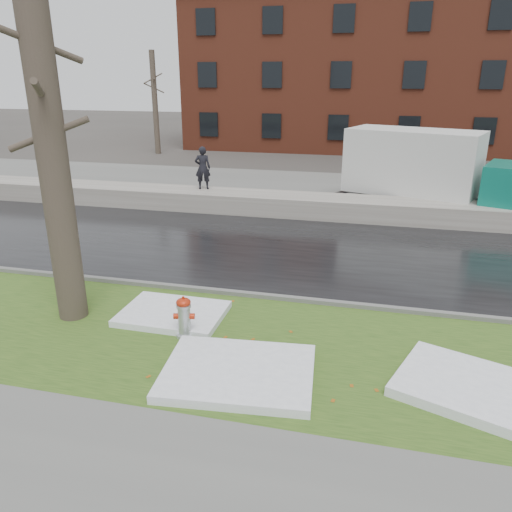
% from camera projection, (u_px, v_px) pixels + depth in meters
% --- Properties ---
extents(ground, '(120.00, 120.00, 0.00)m').
position_uv_depth(ground, '(248.00, 317.00, 10.94)').
color(ground, '#47423D').
rests_on(ground, ground).
extents(verge, '(60.00, 4.50, 0.04)m').
position_uv_depth(verge, '(233.00, 345.00, 9.79)').
color(verge, '#274717').
rests_on(verge, ground).
extents(sidewalk, '(60.00, 3.00, 0.05)m').
position_uv_depth(sidewalk, '(150.00, 490.00, 6.37)').
color(sidewalk, slate).
rests_on(sidewalk, ground).
extents(road, '(60.00, 7.00, 0.03)m').
position_uv_depth(road, '(286.00, 251.00, 15.04)').
color(road, black).
rests_on(road, ground).
extents(parking_lot, '(60.00, 9.00, 0.03)m').
position_uv_depth(parking_lot, '(320.00, 191.00, 22.80)').
color(parking_lot, slate).
rests_on(parking_lot, ground).
extents(curb, '(60.00, 0.15, 0.14)m').
position_uv_depth(curb, '(259.00, 296.00, 11.83)').
color(curb, slate).
rests_on(curb, ground).
extents(snowbank, '(60.00, 1.60, 0.75)m').
position_uv_depth(snowbank, '(306.00, 206.00, 18.75)').
color(snowbank, '#A19C93').
rests_on(snowbank, ground).
extents(brick_building, '(26.00, 12.00, 10.00)m').
position_uv_depth(brick_building, '(378.00, 75.00, 36.17)').
color(brick_building, brown).
rests_on(brick_building, ground).
extents(bg_tree_left, '(1.40, 1.62, 6.50)m').
position_uv_depth(bg_tree_left, '(155.00, 102.00, 32.55)').
color(bg_tree_left, brown).
rests_on(bg_tree_left, ground).
extents(bg_tree_center, '(1.40, 1.62, 6.50)m').
position_uv_depth(bg_tree_center, '(258.00, 100.00, 34.87)').
color(bg_tree_center, brown).
rests_on(bg_tree_center, ground).
extents(fire_hydrant, '(0.44, 0.40, 0.88)m').
position_uv_depth(fire_hydrant, '(184.00, 315.00, 9.91)').
color(fire_hydrant, '#ABAFB3').
rests_on(fire_hydrant, verge).
extents(tree, '(1.50, 1.72, 7.57)m').
position_uv_depth(tree, '(50.00, 138.00, 9.66)').
color(tree, brown).
rests_on(tree, verge).
extents(box_truck, '(9.21, 4.63, 3.09)m').
position_uv_depth(box_truck, '(438.00, 171.00, 18.65)').
color(box_truck, black).
rests_on(box_truck, ground).
extents(worker, '(0.69, 0.55, 1.67)m').
position_uv_depth(worker, '(203.00, 168.00, 19.50)').
color(worker, black).
rests_on(worker, snowbank).
extents(snow_patch_near, '(2.78, 2.23, 0.16)m').
position_uv_depth(snow_patch_near, '(238.00, 372.00, 8.71)').
color(snow_patch_near, white).
rests_on(snow_patch_near, verge).
extents(snow_patch_far, '(2.22, 1.63, 0.14)m').
position_uv_depth(snow_patch_far, '(173.00, 314.00, 10.87)').
color(snow_patch_far, white).
rests_on(snow_patch_far, verge).
extents(snow_patch_side, '(3.25, 2.67, 0.18)m').
position_uv_depth(snow_patch_side, '(487.00, 393.00, 8.13)').
color(snow_patch_side, white).
rests_on(snow_patch_side, verge).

